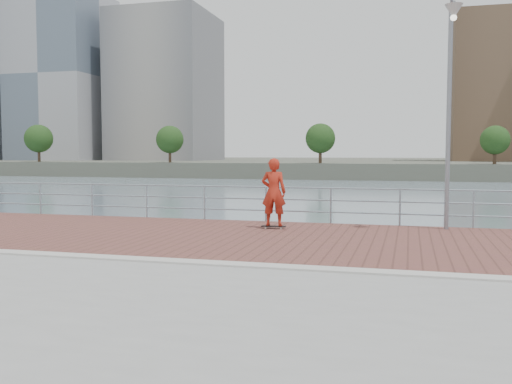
# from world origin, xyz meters

# --- Properties ---
(water) EXTENTS (400.00, 400.00, 0.00)m
(water) POSITION_xyz_m (0.00, 0.00, -2.00)
(water) COLOR slate
(water) RESTS_ON ground
(brick_lane) EXTENTS (40.00, 6.80, 0.02)m
(brick_lane) POSITION_xyz_m (0.00, 3.60, 0.01)
(brick_lane) COLOR brown
(brick_lane) RESTS_ON seawall
(curb) EXTENTS (40.00, 0.40, 0.06)m
(curb) POSITION_xyz_m (0.00, 0.00, 0.03)
(curb) COLOR #B7B5AD
(curb) RESTS_ON seawall
(far_shore) EXTENTS (320.00, 95.00, 2.50)m
(far_shore) POSITION_xyz_m (0.00, 122.50, -0.75)
(far_shore) COLOR #4C5142
(far_shore) RESTS_ON ground
(guardrail) EXTENTS (39.06, 0.06, 1.13)m
(guardrail) POSITION_xyz_m (0.00, 7.00, 0.69)
(guardrail) COLOR #8C9EA8
(guardrail) RESTS_ON brick_lane
(street_lamp) EXTENTS (0.46, 1.34, 6.34)m
(street_lamp) POSITION_xyz_m (4.37, 6.04, 4.50)
(street_lamp) COLOR gray
(street_lamp) RESTS_ON brick_lane
(skateboard) EXTENTS (0.71, 0.22, 0.08)m
(skateboard) POSITION_xyz_m (-0.38, 5.34, 0.08)
(skateboard) COLOR black
(skateboard) RESTS_ON brick_lane
(skateboarder) EXTENTS (0.73, 0.51, 1.93)m
(skateboarder) POSITION_xyz_m (-0.38, 5.34, 1.07)
(skateboarder) COLOR #B42818
(skateboarder) RESTS_ON skateboard
(shoreline_trees) EXTENTS (109.64, 4.92, 6.56)m
(shoreline_trees) POSITION_xyz_m (-14.35, 77.00, 4.28)
(shoreline_trees) COLOR #473323
(shoreline_trees) RESTS_ON far_shore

